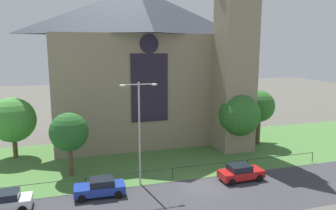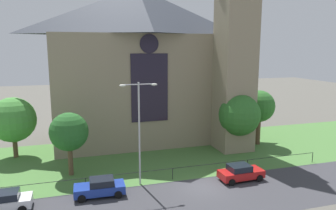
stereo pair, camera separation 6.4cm
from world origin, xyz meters
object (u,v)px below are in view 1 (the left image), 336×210
tree_left_near (69,132)px  streetlamp_near (139,122)px  tree_left_far (13,120)px  parked_car_white (3,202)px  tree_right_near (239,115)px  parked_car_blue (100,187)px  church_building (145,64)px  tree_right_far (259,107)px  parked_car_red (241,172)px

tree_left_near → streetlamp_near: streetlamp_near is taller
tree_left_far → parked_car_white: bearing=-85.7°
tree_left_near → parked_car_white: bearing=-130.2°
tree_right_near → parked_car_white: (-24.17, -7.29, -3.81)m
tree_left_near → parked_car_blue: 6.95m
tree_left_far → parked_car_white: size_ratio=1.64×
church_building → parked_car_blue: bearing=-115.8°
tree_right_near → church_building: bearing=135.4°
tree_right_near → tree_left_far: size_ratio=1.02×
tree_left_far → tree_right_near: bearing=-13.3°
church_building → tree_left_far: church_building is taller
tree_right_far → parked_car_white: tree_right_far is taller
tree_left_far → parked_car_white: 13.75m
church_building → parked_car_red: (5.33, -16.36, -9.53)m
tree_right_near → streetlamp_near: bearing=-157.4°
parked_car_white → tree_right_near: bearing=-163.4°
tree_right_far → parked_car_red: 13.27m
tree_right_near → tree_left_far: 25.85m
tree_left_near → church_building: bearing=46.0°
parked_car_blue → parked_car_red: 13.01m
tree_right_near → tree_left_near: size_ratio=1.13×
streetlamp_near → parked_car_white: streetlamp_near is taller
parked_car_red → streetlamp_near: bearing=166.8°
church_building → streetlamp_near: church_building is taller
parked_car_white → parked_car_red: (20.35, -0.04, 0.00)m
church_building → parked_car_red: size_ratio=6.11×
parked_car_white → parked_car_blue: (7.34, 0.47, 0.00)m
tree_right_near → parked_car_red: size_ratio=1.65×
tree_right_far → streetlamp_near: 18.96m
church_building → tree_right_far: 15.75m
parked_car_blue → tree_left_near: bearing=-64.8°
tree_right_far → parked_car_red: bearing=-129.1°
tree_right_far → streetlamp_near: size_ratio=0.75×
tree_left_near → streetlamp_near: bearing=-34.2°
church_building → parked_car_blue: (-7.67, -15.85, -9.53)m
parked_car_white → parked_car_blue: same height
parked_car_blue → parked_car_white: bearing=5.8°
tree_right_near → tree_left_far: (-25.16, 5.94, -0.19)m
church_building → parked_car_white: 24.14m
parked_car_red → parked_car_blue: bearing=176.0°
streetlamp_near → tree_left_near: bearing=145.8°
church_building → parked_car_white: church_building is taller
streetlamp_near → parked_car_white: bearing=-170.6°
church_building → tree_right_near: size_ratio=3.70×
tree_left_near → parked_car_red: tree_left_near is taller
tree_right_far → tree_right_near: bearing=-149.3°
tree_left_far → tree_left_near: (6.01, -7.29, -0.03)m
tree_left_near → parked_car_white: 8.57m
tree_left_far → streetlamp_near: streetlamp_near is taller
tree_right_near → parked_car_red: (-3.82, -7.33, -3.81)m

